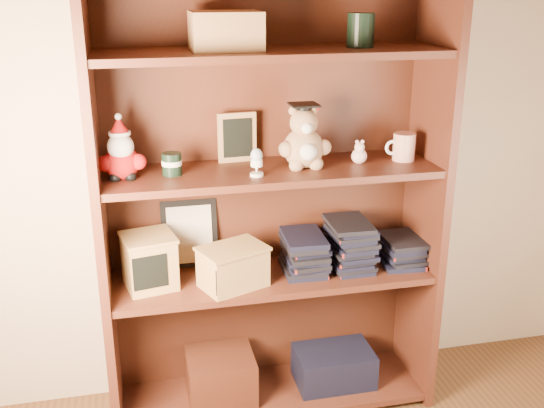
{
  "coord_description": "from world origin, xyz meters",
  "views": [
    {
      "loc": [
        -0.35,
        -0.74,
        1.56
      ],
      "look_at": [
        0.11,
        1.3,
        0.82
      ],
      "focal_mm": 42.0,
      "sensor_mm": 36.0,
      "label": 1
    }
  ],
  "objects": [
    {
      "name": "teacher_mug",
      "position": [
        0.59,
        1.3,
        1.0
      ],
      "size": [
        0.11,
        0.08,
        0.1
      ],
      "color": "silver",
      "rests_on": "shelf_upper"
    },
    {
      "name": "grad_teddy_bear",
      "position": [
        0.22,
        1.3,
        1.04
      ],
      "size": [
        0.19,
        0.16,
        0.23
      ],
      "color": "#A47D56",
      "rests_on": "shelf_upper"
    },
    {
      "name": "book_stack_left",
      "position": [
        0.23,
        1.3,
        0.62
      ],
      "size": [
        0.14,
        0.2,
        0.14
      ],
      "color": "black",
      "rests_on": "shelf_lower"
    },
    {
      "name": "book_stack_mid",
      "position": [
        0.41,
        1.3,
        0.65
      ],
      "size": [
        0.14,
        0.2,
        0.19
      ],
      "color": "black",
      "rests_on": "shelf_lower"
    },
    {
      "name": "pink_figurine",
      "position": [
        0.43,
        1.3,
        0.98
      ],
      "size": [
        0.06,
        0.06,
        0.09
      ],
      "color": "beige",
      "rests_on": "shelf_upper"
    },
    {
      "name": "treats_box",
      "position": [
        -0.32,
        1.3,
        0.65
      ],
      "size": [
        0.2,
        0.2,
        0.19
      ],
      "color": "tan",
      "rests_on": "shelf_lower"
    },
    {
      "name": "egg_cup",
      "position": [
        0.04,
        1.23,
        1.0
      ],
      "size": [
        0.04,
        0.04,
        0.09
      ],
      "color": "white",
      "rests_on": "shelf_upper"
    },
    {
      "name": "room_envelope",
      "position": [
        0.0,
        0.0,
        1.41
      ],
      "size": [
        3.04,
        3.04,
        2.51
      ],
      "color": "#50331B",
      "rests_on": "ground"
    },
    {
      "name": "bookcase",
      "position": [
        0.11,
        1.36,
        0.78
      ],
      "size": [
        1.2,
        0.35,
        1.6
      ],
      "color": "#4C2315",
      "rests_on": "ground"
    },
    {
      "name": "chalkboard_plaque",
      "position": [
        0.01,
        1.42,
        1.03
      ],
      "size": [
        0.14,
        0.08,
        0.18
      ],
      "color": "#9E7547",
      "rests_on": "shelf_upper"
    },
    {
      "name": "book_stack_right",
      "position": [
        0.61,
        1.3,
        0.6
      ],
      "size": [
        0.14,
        0.2,
        0.1
      ],
      "color": "black",
      "rests_on": "shelf_lower"
    },
    {
      "name": "teachers_tin",
      "position": [
        -0.23,
        1.3,
        0.99
      ],
      "size": [
        0.07,
        0.07,
        0.07
      ],
      "color": "black",
      "rests_on": "shelf_upper"
    },
    {
      "name": "pencils_box",
      "position": [
        -0.04,
        1.24,
        0.62
      ],
      "size": [
        0.27,
        0.23,
        0.15
      ],
      "color": "tan",
      "rests_on": "shelf_lower"
    },
    {
      "name": "santa_plush",
      "position": [
        -0.39,
        1.3,
        1.03
      ],
      "size": [
        0.16,
        0.11,
        0.22
      ],
      "color": "#A50F0F",
      "rests_on": "shelf_upper"
    },
    {
      "name": "shelf_lower",
      "position": [
        0.11,
        1.3,
        0.54
      ],
      "size": [
        1.14,
        0.33,
        0.02
      ],
      "color": "#4C2315",
      "rests_on": "ground"
    },
    {
      "name": "shelf_upper",
      "position": [
        0.11,
        1.3,
        0.94
      ],
      "size": [
        1.14,
        0.33,
        0.02
      ],
      "color": "#4C2315",
      "rests_on": "ground"
    },
    {
      "name": "certificate_frame",
      "position": [
        -0.17,
        1.44,
        0.68
      ],
      "size": [
        0.2,
        0.05,
        0.25
      ],
      "color": "black",
      "rests_on": "shelf_lower"
    }
  ]
}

